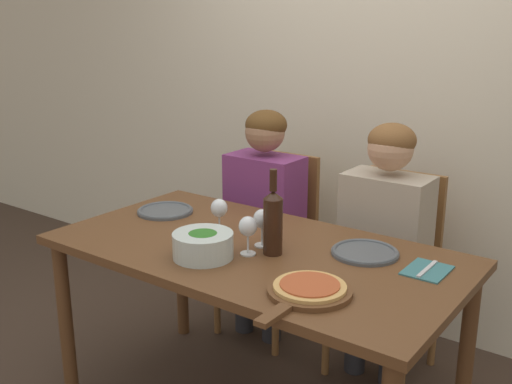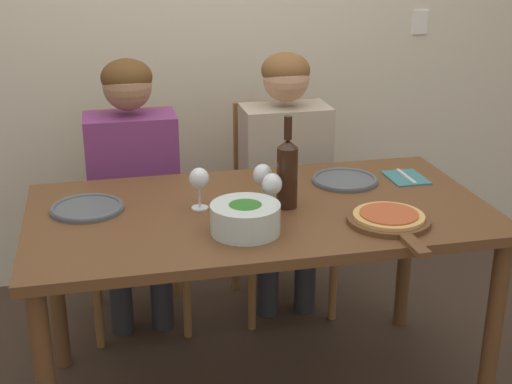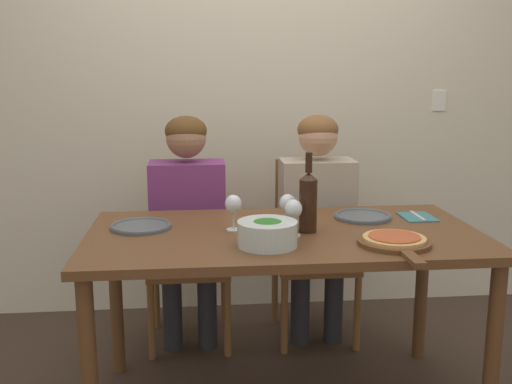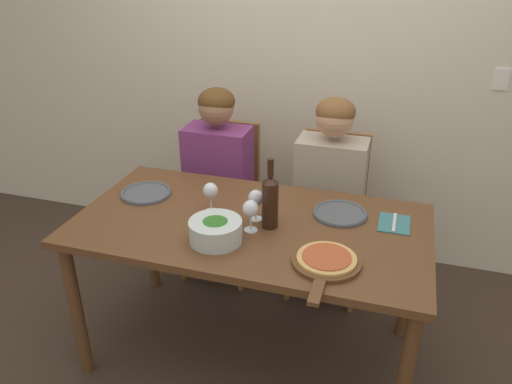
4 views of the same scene
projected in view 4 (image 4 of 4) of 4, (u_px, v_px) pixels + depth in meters
ground_plane at (251, 350)px, 2.63m from camera, size 40.00×40.00×0.00m
back_wall at (308, 49)px, 3.03m from camera, size 10.00×0.06×2.70m
dining_table at (250, 238)px, 2.32m from camera, size 1.61×0.85×0.78m
chair_left at (225, 195)px, 3.15m from camera, size 0.42×0.42×0.95m
chair_right at (330, 210)px, 2.97m from camera, size 0.42×0.42×0.95m
person_woman at (217, 170)px, 2.95m from camera, size 0.47×0.51×1.21m
person_man at (330, 184)px, 2.77m from camera, size 0.47×0.51×1.21m
wine_bottle at (270, 200)px, 2.19m from camera, size 0.07×0.07×0.33m
broccoli_bowl at (216, 230)px, 2.12m from camera, size 0.23×0.23×0.11m
dinner_plate_left at (146, 193)px, 2.53m from camera, size 0.26×0.26×0.02m
dinner_plate_right at (340, 213)px, 2.34m from camera, size 0.26×0.26×0.02m
pizza_on_board at (326, 261)px, 1.97m from camera, size 0.28×0.42×0.04m
wine_glass_left at (211, 192)px, 2.32m from camera, size 0.07×0.07×0.15m
wine_glass_right at (256, 200)px, 2.26m from camera, size 0.07×0.07×0.15m
wine_glass_centre at (251, 210)px, 2.17m from camera, size 0.07×0.07×0.15m
fork_on_napkin at (394, 223)px, 2.27m from camera, size 0.14×0.18×0.01m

